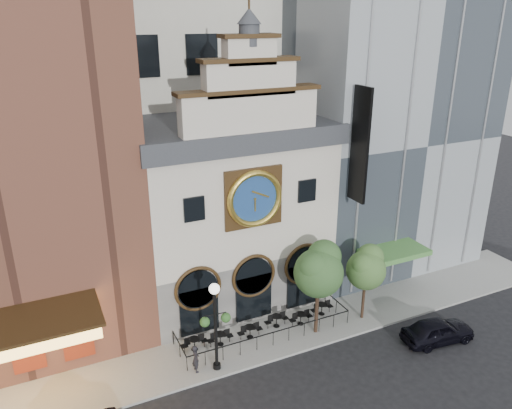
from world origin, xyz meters
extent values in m
plane|color=black|center=(0.00, 0.00, 0.00)|extent=(120.00, 120.00, 0.00)
cube|color=gray|center=(0.00, 2.50, 0.07)|extent=(44.00, 5.00, 0.15)
cube|color=#605E5B|center=(0.00, 8.00, 2.15)|extent=(12.00, 8.00, 4.00)
cube|color=silver|center=(0.00, 8.00, 7.65)|extent=(12.00, 8.00, 7.00)
cube|color=#2D3035|center=(0.00, 8.00, 11.75)|extent=(12.60, 8.60, 1.20)
cube|color=#33210F|center=(0.00, 3.92, 8.55)|extent=(3.60, 0.25, 3.60)
cylinder|color=navy|center=(0.00, 3.78, 8.55)|extent=(3.10, 0.12, 3.10)
torus|color=gold|center=(0.00, 3.70, 8.55)|extent=(3.46, 0.36, 3.46)
cylinder|color=#2D3035|center=(0.00, 4.40, 17.45)|extent=(1.10, 1.10, 1.10)
cone|color=#2D3035|center=(0.00, 4.40, 18.40)|extent=(1.30, 1.30, 0.80)
cube|color=#FFBF59|center=(-13.00, 2.30, 4.35)|extent=(7.00, 3.40, 0.70)
cube|color=#33210F|center=(-13.00, 2.30, 4.80)|extent=(7.40, 3.80, 0.15)
cube|color=maroon|center=(-13.00, 3.95, 2.15)|extent=(5.60, 0.15, 2.60)
cube|color=gray|center=(13.00, 10.00, 10.15)|extent=(14.00, 12.00, 20.00)
cube|color=#4D8B3F|center=(10.00, 2.80, 3.45)|extent=(4.50, 2.40, 0.35)
cube|color=black|center=(6.60, 3.00, 11.15)|extent=(0.18, 1.60, 7.00)
cylinder|color=black|center=(-4.34, 2.78, 0.89)|extent=(0.68, 0.68, 0.03)
cylinder|color=black|center=(-4.34, 2.78, 0.52)|extent=(0.06, 0.06, 0.72)
cylinder|color=black|center=(-2.80, 2.59, 0.89)|extent=(0.68, 0.68, 0.03)
cylinder|color=black|center=(-2.80, 2.59, 0.52)|extent=(0.06, 0.06, 0.72)
cylinder|color=black|center=(-0.92, 2.48, 0.89)|extent=(0.68, 0.68, 0.03)
cylinder|color=black|center=(-0.92, 2.48, 0.52)|extent=(0.06, 0.06, 0.72)
cylinder|color=black|center=(1.06, 2.81, 0.89)|extent=(0.68, 0.68, 0.03)
cylinder|color=black|center=(1.06, 2.81, 0.52)|extent=(0.06, 0.06, 0.72)
cylinder|color=black|center=(2.55, 2.37, 0.89)|extent=(0.68, 0.68, 0.03)
cylinder|color=black|center=(2.55, 2.37, 0.52)|extent=(0.06, 0.06, 0.72)
cylinder|color=black|center=(4.36, 2.76, 0.89)|extent=(0.68, 0.68, 0.03)
cylinder|color=black|center=(4.36, 2.76, 0.52)|extent=(0.06, 0.06, 0.72)
imported|color=black|center=(9.20, -2.48, 0.76)|extent=(4.64, 2.32, 1.52)
imported|color=black|center=(-4.85, 0.98, 0.97)|extent=(0.39, 0.60, 1.64)
cylinder|color=black|center=(-3.74, 0.71, 2.57)|extent=(0.17, 0.17, 4.83)
cylinder|color=black|center=(-3.74, 0.71, 0.29)|extent=(0.43, 0.43, 0.29)
sphere|color=white|center=(-3.74, 0.71, 5.17)|extent=(0.58, 0.58, 0.58)
sphere|color=#315823|center=(-4.32, 0.75, 3.29)|extent=(0.54, 0.54, 0.54)
sphere|color=#315823|center=(-3.17, 0.66, 3.29)|extent=(0.54, 0.54, 0.54)
cylinder|color=#382619|center=(3.00, 1.29, 1.74)|extent=(0.23, 0.23, 3.19)
sphere|color=#2A5020|center=(3.00, 1.29, 4.25)|extent=(2.96, 2.96, 2.96)
sphere|color=#2A5020|center=(3.56, 1.63, 5.04)|extent=(2.05, 2.05, 2.05)
sphere|color=#2A5020|center=(2.54, 1.06, 4.81)|extent=(1.82, 1.82, 1.82)
cylinder|color=#382619|center=(6.52, 1.33, 1.49)|extent=(0.19, 0.19, 2.67)
sphere|color=#3A6126|center=(6.52, 1.33, 3.59)|extent=(2.48, 2.48, 2.48)
sphere|color=#3A6126|center=(7.00, 1.62, 4.26)|extent=(1.72, 1.72, 1.72)
sphere|color=#3A6126|center=(6.14, 1.14, 4.06)|extent=(1.53, 1.53, 1.53)
camera|label=1|loc=(-11.43, -20.61, 18.47)|focal=35.00mm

